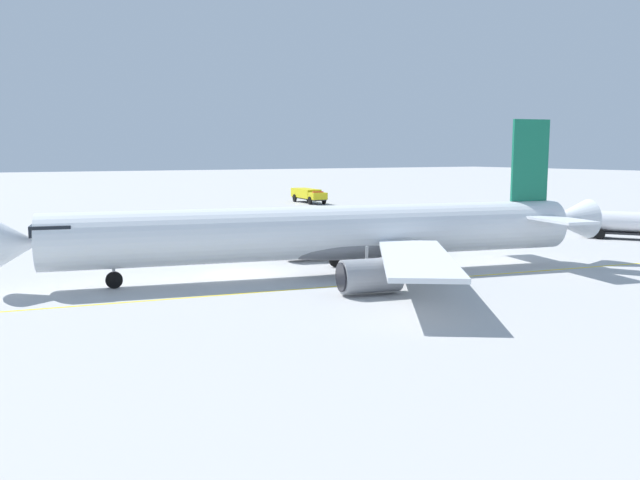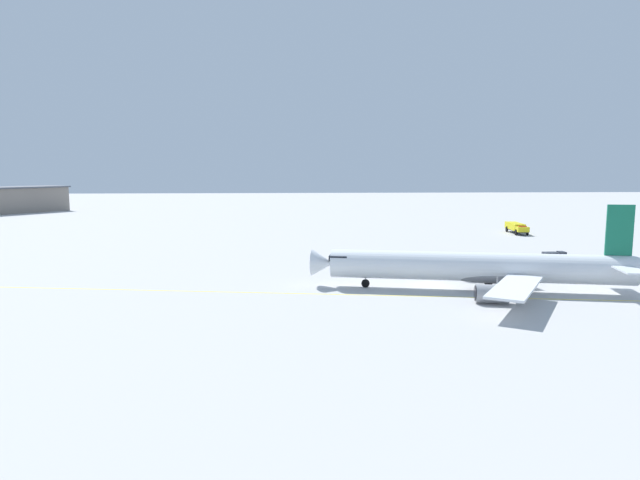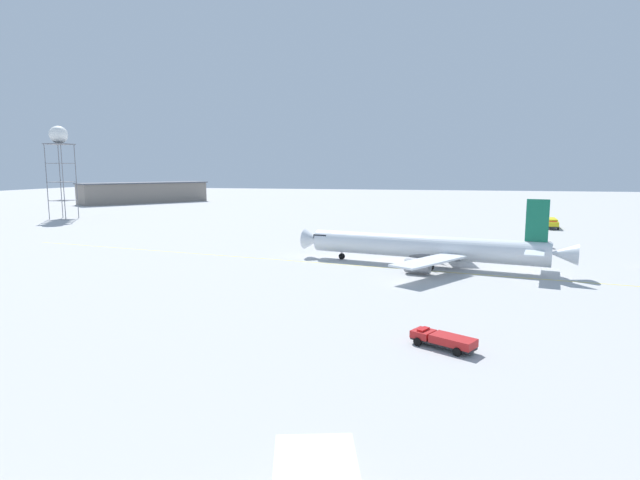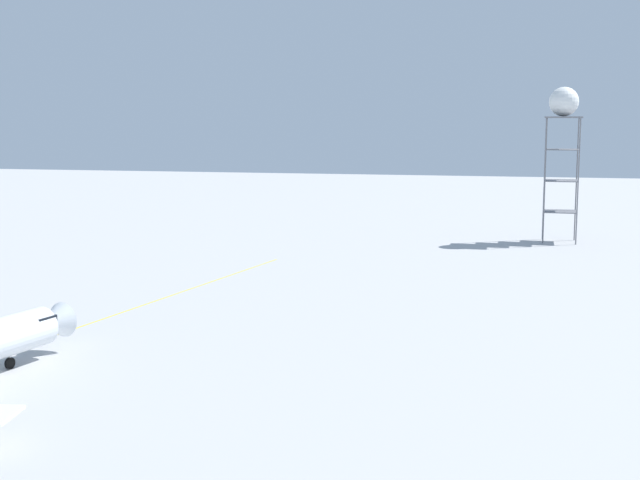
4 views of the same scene
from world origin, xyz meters
The scene contains 1 object.
radar_tower centered at (109.13, -51.72, 24.48)m, with size 6.76×6.76×29.14m.
Camera 4 is at (-60.64, -45.78, 23.23)m, focal length 48.76 mm.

